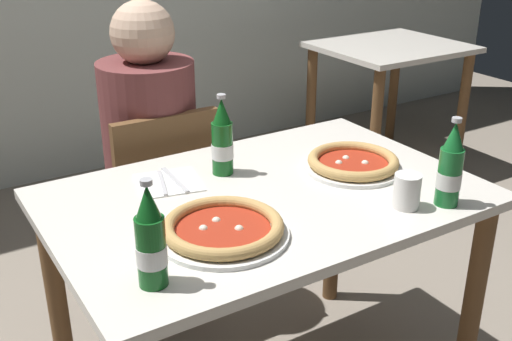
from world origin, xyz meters
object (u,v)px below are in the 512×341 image
at_px(diner_seated, 153,172).
at_px(beer_bottle_center, 222,141).
at_px(napkin_with_cutlery, 169,182).
at_px(chair_behind_table, 159,202).
at_px(pizza_margherita_near, 353,163).
at_px(beer_bottle_right, 151,242).
at_px(dining_table_main, 265,228).
at_px(dining_table_background, 389,71).
at_px(paper_cup, 407,191).
at_px(pizza_marinara_far, 223,229).
at_px(beer_bottle_left, 450,169).

relative_size(diner_seated, beer_bottle_center, 4.89).
bearing_deg(napkin_with_cutlery, chair_behind_table, 72.23).
bearing_deg(pizza_margherita_near, napkin_with_cutlery, 158.56).
relative_size(chair_behind_table, diner_seated, 0.70).
bearing_deg(pizza_margherita_near, beer_bottle_right, -161.65).
relative_size(beer_bottle_right, napkin_with_cutlery, 1.16).
relative_size(pizza_margherita_near, beer_bottle_right, 1.22).
relative_size(dining_table_main, napkin_with_cutlery, 5.63).
height_order(chair_behind_table, dining_table_background, chair_behind_table).
relative_size(diner_seated, beer_bottle_right, 4.89).
bearing_deg(dining_table_background, chair_behind_table, -158.93).
height_order(pizza_margherita_near, beer_bottle_center, beer_bottle_center).
distance_m(diner_seated, paper_cup, 1.02).
xyz_separation_m(pizza_marinara_far, beer_bottle_center, (0.19, 0.34, 0.08)).
relative_size(dining_table_background, pizza_margherita_near, 2.66).
relative_size(diner_seated, paper_cup, 12.73).
distance_m(diner_seated, pizza_marinara_far, 0.85).
xyz_separation_m(napkin_with_cutlery, paper_cup, (0.48, -0.48, 0.04)).
bearing_deg(dining_table_main, napkin_with_cutlery, 135.09).
distance_m(dining_table_main, beer_bottle_center, 0.29).
bearing_deg(beer_bottle_center, dining_table_background, 32.69).
bearing_deg(chair_behind_table, beer_bottle_left, 117.29).
bearing_deg(napkin_with_cutlery, diner_seated, 73.91).
relative_size(beer_bottle_right, paper_cup, 2.60).
xyz_separation_m(diner_seated, dining_table_background, (1.76, 0.63, 0.01)).
height_order(pizza_margherita_near, beer_bottle_right, beer_bottle_right).
relative_size(chair_behind_table, beer_bottle_right, 3.44).
bearing_deg(chair_behind_table, beer_bottle_right, 67.86).
bearing_deg(napkin_with_cutlery, pizza_marinara_far, -92.75).
distance_m(dining_table_background, paper_cup, 2.11).
relative_size(chair_behind_table, pizza_margherita_near, 2.83).
xyz_separation_m(beer_bottle_left, napkin_with_cutlery, (-0.58, 0.52, -0.10)).
relative_size(dining_table_background, pizza_marinara_far, 2.44).
xyz_separation_m(diner_seated, pizza_marinara_far, (-0.15, -0.81, 0.19)).
bearing_deg(diner_seated, pizza_margherita_near, -59.39).
bearing_deg(paper_cup, dining_table_main, 134.79).
relative_size(beer_bottle_left, beer_bottle_right, 1.00).
distance_m(dining_table_main, diner_seated, 0.67).
xyz_separation_m(beer_bottle_left, beer_bottle_right, (-0.83, 0.06, 0.00)).
bearing_deg(dining_table_main, beer_bottle_center, 100.46).
relative_size(beer_bottle_center, paper_cup, 2.60).
height_order(dining_table_background, pizza_margherita_near, pizza_margherita_near).
distance_m(pizza_marinara_far, napkin_with_cutlery, 0.36).
distance_m(pizza_marinara_far, beer_bottle_left, 0.63).
xyz_separation_m(dining_table_main, paper_cup, (0.27, -0.27, 0.16)).
distance_m(dining_table_main, chair_behind_table, 0.63).
bearing_deg(pizza_marinara_far, beer_bottle_right, -155.79).
bearing_deg(pizza_margherita_near, dining_table_background, 43.37).
bearing_deg(napkin_with_cutlery, pizza_margherita_near, -21.44).
bearing_deg(beer_bottle_center, napkin_with_cutlery, 173.72).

